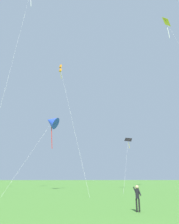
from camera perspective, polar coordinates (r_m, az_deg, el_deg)
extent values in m
cylinder|color=silver|center=(38.50, -14.61, 25.62)|extent=(0.36, 0.18, 2.26)
cylinder|color=silver|center=(28.30, -19.08, 11.18)|extent=(0.84, 7.90, 28.57)
cone|color=blue|center=(32.93, -9.53, -2.41)|extent=(2.52, 2.30, 2.24)
cylinder|color=red|center=(32.62, -9.51, -6.36)|extent=(0.33, 0.47, 3.11)
cylinder|color=silver|center=(27.49, -14.28, -9.58)|extent=(3.09, 9.90, 9.29)
cube|color=orange|center=(31.83, -7.32, 11.36)|extent=(0.44, 0.47, 0.41)
cube|color=orange|center=(31.57, -7.36, 10.44)|extent=(0.44, 0.47, 0.41)
cylinder|color=#3F382D|center=(31.70, -7.34, 10.90)|extent=(0.02, 0.02, 0.82)
cylinder|color=yellow|center=(31.38, -7.21, 9.36)|extent=(0.25, 0.27, 1.08)
cylinder|color=silver|center=(25.52, -4.45, -1.87)|extent=(3.61, 6.83, 16.00)
cube|color=yellow|center=(48.06, 18.82, 20.76)|extent=(1.86, 2.38, 1.56)
cylinder|color=#3F382D|center=(48.06, 18.82, 20.76)|extent=(1.39, 1.14, 0.64)
cylinder|color=silver|center=(46.87, 19.24, 18.65)|extent=(0.37, 0.15, 2.90)
cube|color=black|center=(38.59, 9.76, -6.89)|extent=(1.38, 1.03, 0.80)
cylinder|color=#3F382D|center=(38.59, 9.76, -6.89)|extent=(0.84, 0.61, 0.24)
cylinder|color=yellow|center=(38.44, 9.92, -8.22)|extent=(0.19, 0.13, 1.06)
cylinder|color=silver|center=(32.50, 9.27, -12.20)|extent=(3.42, 10.87, 7.75)
cylinder|color=black|center=(12.62, 11.80, -22.05)|extent=(0.09, 0.09, 0.64)
cylinder|color=black|center=(12.59, 12.44, -22.03)|extent=(0.09, 0.09, 0.64)
cube|color=black|center=(12.56, 11.96, -19.51)|extent=(0.21, 0.20, 0.48)
cylinder|color=black|center=(12.57, 11.46, -18.99)|extent=(0.22, 0.16, 0.45)
cylinder|color=black|center=(12.53, 12.40, -18.95)|extent=(0.22, 0.16, 0.45)
sphere|color=tan|center=(12.54, 11.87, -18.02)|extent=(0.18, 0.18, 0.18)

